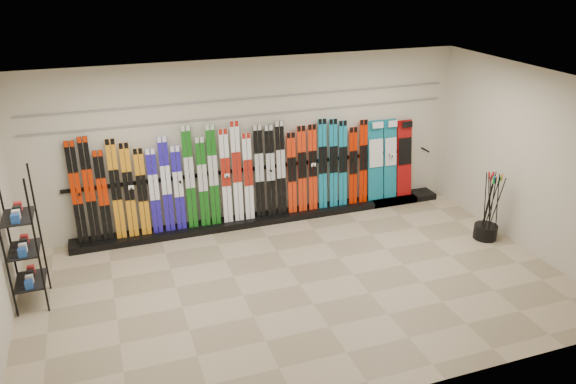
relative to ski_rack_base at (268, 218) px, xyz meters
name	(u,v)px	position (x,y,z in m)	size (l,w,h in m)	color
floor	(300,285)	(-0.22, -2.28, -0.06)	(8.00, 8.00, 0.00)	gray
back_wall	(252,142)	(-0.22, 0.22, 1.44)	(8.00, 8.00, 0.00)	beige
right_wall	(531,161)	(3.78, -2.28, 1.44)	(5.00, 5.00, 0.00)	beige
ceiling	(302,88)	(-0.22, -2.28, 2.94)	(8.00, 8.00, 0.00)	silver
ski_rack_base	(268,218)	(0.00, 0.00, 0.00)	(8.00, 0.40, 0.12)	black
skis	(231,177)	(-0.69, 0.03, 0.90)	(5.37, 0.18, 1.84)	black
snowboards	(390,159)	(2.54, 0.08, 0.83)	(0.96, 0.24, 1.57)	#14728C
accessory_rack	(22,240)	(-3.97, -1.44, 0.93)	(0.40, 0.60, 1.99)	black
pole_bin	(485,232)	(3.38, -1.94, 0.07)	(0.40, 0.40, 0.25)	black
ski_poles	(490,207)	(3.38, -1.97, 0.55)	(0.34, 0.33, 1.18)	black
slatwall_rail_0	(251,115)	(-0.22, 0.20, 1.94)	(7.60, 0.02, 0.03)	gray
slatwall_rail_1	(251,98)	(-0.22, 0.20, 2.24)	(7.60, 0.02, 0.03)	gray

